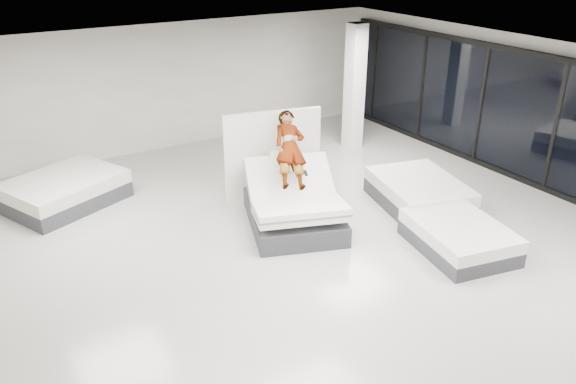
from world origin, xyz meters
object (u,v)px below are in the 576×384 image
at_px(remote, 306,173).
at_px(flat_bed_left_far, 65,191).
at_px(column, 354,87).
at_px(flat_bed_right_far, 419,193).
at_px(flat_bed_right_near, 459,237).
at_px(divider_panel, 273,154).
at_px(hero_bed, 294,206).
at_px(person, 290,157).

distance_m(remote, flat_bed_left_far, 5.15).
xyz_separation_m(flat_bed_left_far, column, (7.28, -0.30, 1.30)).
xyz_separation_m(flat_bed_right_far, flat_bed_right_near, (-0.66, -1.73, -0.03)).
bearing_deg(flat_bed_left_far, flat_bed_right_far, -31.82).
relative_size(divider_panel, column, 0.65).
height_order(hero_bed, person, person).
xyz_separation_m(hero_bed, flat_bed_right_near, (2.03, -2.33, -0.15)).
bearing_deg(hero_bed, remote, -29.06).
relative_size(divider_panel, flat_bed_right_near, 0.99).
xyz_separation_m(hero_bed, flat_bed_left_far, (-3.59, 3.29, -0.11)).
height_order(hero_bed, flat_bed_left_far, hero_bed).
height_order(remote, flat_bed_right_near, remote).
height_order(hero_bed, flat_bed_right_near, hero_bed).
distance_m(flat_bed_right_far, flat_bed_right_near, 1.85).
xyz_separation_m(person, divider_panel, (0.26, 1.12, -0.36)).
height_order(remote, column, column).
xyz_separation_m(hero_bed, remote, (0.19, -0.11, 0.69)).
distance_m(person, remote, 0.46).
bearing_deg(flat_bed_left_far, column, -2.36).
bearing_deg(flat_bed_right_far, divider_panel, 139.06).
bearing_deg(remote, column, 61.23).
relative_size(hero_bed, flat_bed_right_near, 1.26).
height_order(flat_bed_right_far, flat_bed_left_far, flat_bed_left_far).
xyz_separation_m(hero_bed, divider_panel, (0.36, 1.42, 0.54)).
bearing_deg(flat_bed_right_near, divider_panel, 114.03).
bearing_deg(column, flat_bed_right_near, -107.33).
bearing_deg(flat_bed_right_far, column, 74.44).
bearing_deg(flat_bed_left_far, person, -39.07).
xyz_separation_m(hero_bed, person, (0.11, 0.30, 0.90)).
height_order(person, flat_bed_right_far, person).
bearing_deg(hero_bed, divider_panel, 75.63).
relative_size(remote, flat_bed_right_near, 0.07).
bearing_deg(flat_bed_left_far, divider_panel, -25.40).
relative_size(hero_bed, person, 1.54).
height_order(hero_bed, column, column).
distance_m(hero_bed, flat_bed_right_far, 2.76).
bearing_deg(person, remote, -57.85).
bearing_deg(hero_bed, person, 70.32).
distance_m(hero_bed, column, 4.90).
relative_size(person, divider_panel, 0.83).
distance_m(flat_bed_left_far, column, 7.40).
bearing_deg(divider_panel, person, -89.15).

